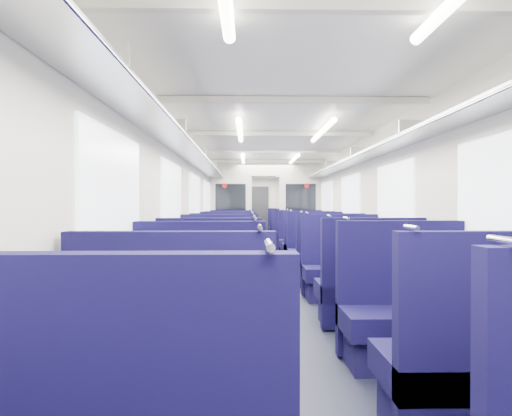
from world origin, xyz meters
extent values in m
cube|color=black|center=(0.00, 0.00, 0.00)|extent=(2.80, 18.00, 0.01)
cube|color=white|center=(0.00, 0.00, 2.35)|extent=(2.80, 18.00, 0.01)
cube|color=beige|center=(-1.40, 0.00, 1.18)|extent=(0.02, 18.00, 2.35)
cube|color=black|center=(-1.39, 0.00, 0.35)|extent=(0.03, 17.90, 0.70)
cube|color=beige|center=(1.40, 0.00, 1.18)|extent=(0.02, 18.00, 2.35)
cube|color=black|center=(1.39, 0.00, 0.35)|extent=(0.03, 17.90, 0.70)
cube|color=beige|center=(0.00, 9.00, 1.18)|extent=(2.80, 0.02, 2.35)
cube|color=#B2B5BA|center=(-1.22, 0.00, 1.97)|extent=(0.34, 17.40, 0.04)
cylinder|color=silver|center=(-1.04, 0.00, 1.95)|extent=(0.02, 17.40, 0.02)
cube|color=#B2B5BA|center=(-1.22, -6.00, 2.05)|extent=(0.34, 0.03, 0.14)
cube|color=#B2B5BA|center=(-1.22, -4.00, 2.05)|extent=(0.34, 0.03, 0.14)
cube|color=#B2B5BA|center=(-1.22, -2.00, 2.05)|extent=(0.34, 0.03, 0.14)
cube|color=#B2B5BA|center=(-1.22, 0.00, 2.05)|extent=(0.34, 0.03, 0.14)
cube|color=#B2B5BA|center=(-1.22, 2.00, 2.05)|extent=(0.34, 0.03, 0.14)
cube|color=#B2B5BA|center=(-1.22, 4.00, 2.05)|extent=(0.34, 0.03, 0.14)
cube|color=#B2B5BA|center=(-1.22, 6.00, 2.05)|extent=(0.34, 0.03, 0.14)
cube|color=#B2B5BA|center=(-1.22, 8.00, 2.05)|extent=(0.34, 0.03, 0.14)
cube|color=#B2B5BA|center=(1.22, 0.00, 1.97)|extent=(0.34, 17.40, 0.04)
cylinder|color=silver|center=(1.04, 0.00, 1.95)|extent=(0.02, 17.40, 0.02)
cube|color=#B2B5BA|center=(1.22, -4.00, 2.05)|extent=(0.34, 0.03, 0.14)
cube|color=#B2B5BA|center=(1.22, -2.00, 2.05)|extent=(0.34, 0.03, 0.14)
cube|color=#B2B5BA|center=(1.22, 0.00, 2.05)|extent=(0.34, 0.03, 0.14)
cube|color=#B2B5BA|center=(1.22, 2.00, 2.05)|extent=(0.34, 0.03, 0.14)
cube|color=#B2B5BA|center=(1.22, 4.00, 2.05)|extent=(0.34, 0.03, 0.14)
cube|color=#B2B5BA|center=(1.22, 6.00, 2.05)|extent=(0.34, 0.03, 0.14)
cube|color=#B2B5BA|center=(1.22, 8.00, 2.05)|extent=(0.34, 0.03, 0.14)
cube|color=white|center=(-1.38, -5.20, 1.42)|extent=(0.02, 1.30, 0.75)
cube|color=white|center=(-1.38, -2.90, 1.42)|extent=(0.02, 1.30, 0.75)
cube|color=white|center=(-1.38, -0.60, 1.42)|extent=(0.02, 1.30, 0.75)
cube|color=white|center=(-1.38, 1.70, 1.42)|extent=(0.02, 1.30, 0.75)
cube|color=white|center=(-1.38, 4.50, 1.42)|extent=(0.02, 1.30, 0.75)
cube|color=white|center=(-1.38, 6.80, 1.42)|extent=(0.02, 1.30, 0.75)
cube|color=white|center=(1.38, -5.20, 1.42)|extent=(0.02, 1.30, 0.75)
cube|color=white|center=(1.38, -2.90, 1.42)|extent=(0.02, 1.30, 0.75)
cube|color=white|center=(1.38, -0.60, 1.42)|extent=(0.02, 1.30, 0.75)
cube|color=white|center=(1.38, 1.70, 1.42)|extent=(0.02, 1.30, 0.75)
cube|color=white|center=(1.38, 4.50, 1.42)|extent=(0.02, 1.30, 0.75)
cube|color=white|center=(1.38, 6.80, 1.42)|extent=(0.02, 1.30, 0.75)
cube|color=beige|center=(0.00, -6.00, 2.31)|extent=(2.70, 0.06, 0.06)
cube|color=beige|center=(0.00, -4.00, 2.31)|extent=(2.70, 0.06, 0.06)
cube|color=beige|center=(0.00, -2.00, 2.31)|extent=(2.70, 0.06, 0.06)
cube|color=beige|center=(0.00, 0.00, 2.31)|extent=(2.70, 0.06, 0.06)
cube|color=beige|center=(0.00, 2.00, 2.31)|extent=(2.70, 0.06, 0.06)
cube|color=beige|center=(0.00, 4.00, 2.31)|extent=(2.70, 0.06, 0.06)
cube|color=beige|center=(0.00, 6.00, 2.31)|extent=(2.70, 0.06, 0.06)
cube|color=beige|center=(0.00, 8.00, 2.31)|extent=(2.70, 0.06, 0.06)
cylinder|color=white|center=(-0.55, -2.50, 2.26)|extent=(0.07, 1.60, 0.07)
cylinder|color=white|center=(-0.55, 1.00, 2.26)|extent=(0.07, 1.60, 0.07)
cylinder|color=white|center=(-0.55, 5.50, 2.26)|extent=(0.07, 1.60, 0.07)
cylinder|color=white|center=(0.55, -2.50, 2.26)|extent=(0.07, 1.60, 0.07)
cylinder|color=white|center=(0.55, 1.00, 2.26)|extent=(0.07, 1.60, 0.07)
cylinder|color=white|center=(0.55, 5.50, 2.26)|extent=(0.07, 1.60, 0.07)
cube|color=black|center=(0.00, 8.94, 1.00)|extent=(0.75, 0.06, 2.00)
cube|color=beige|center=(-0.88, 2.53, 1.18)|extent=(1.05, 0.08, 2.35)
cube|color=black|center=(-0.87, 2.48, 1.40)|extent=(0.76, 0.02, 0.80)
cylinder|color=red|center=(-1.02, 2.47, 1.75)|extent=(0.12, 0.01, 0.12)
cube|color=beige|center=(0.88, 2.53, 1.18)|extent=(1.05, 0.08, 2.35)
cube|color=black|center=(0.87, 2.48, 1.40)|extent=(0.76, 0.02, 0.80)
cylinder|color=red|center=(1.02, 2.47, 1.75)|extent=(0.12, 0.01, 0.12)
cube|color=beige|center=(0.00, 2.53, 2.17)|extent=(0.70, 0.08, 0.35)
cylinder|color=silver|center=(-0.38, -7.02, 1.17)|extent=(0.02, 0.16, 0.02)
cylinder|color=silver|center=(0.38, -6.86, 1.17)|extent=(0.02, 0.16, 0.02)
cube|color=#0F0C3C|center=(-0.83, -5.83, 0.36)|extent=(1.06, 0.55, 0.18)
cube|color=black|center=(-0.83, -5.83, 0.14)|extent=(0.97, 0.44, 0.27)
cube|color=#0F0C3C|center=(-0.83, -6.06, 0.58)|extent=(1.06, 0.10, 1.13)
cylinder|color=silver|center=(-0.38, -6.06, 1.17)|extent=(0.02, 0.16, 0.02)
cube|color=#0F0C3C|center=(0.83, -5.85, 0.36)|extent=(1.06, 0.55, 0.18)
cube|color=black|center=(0.83, -5.85, 0.14)|extent=(0.97, 0.44, 0.27)
cube|color=#0F0C3C|center=(0.83, -6.08, 0.58)|extent=(1.06, 0.10, 1.13)
cylinder|color=silver|center=(0.38, -6.08, 1.17)|extent=(0.02, 0.16, 0.02)
cube|color=#0F0C3C|center=(-0.83, -4.98, 0.36)|extent=(1.06, 0.55, 0.18)
cube|color=black|center=(-0.83, -4.98, 0.14)|extent=(0.97, 0.44, 0.27)
cube|color=#0F0C3C|center=(-0.83, -4.75, 0.58)|extent=(1.06, 0.10, 1.13)
cylinder|color=silver|center=(-0.38, -4.75, 1.17)|extent=(0.02, 0.16, 0.02)
cube|color=#0F0C3C|center=(0.83, -4.87, 0.36)|extent=(1.06, 0.55, 0.18)
cube|color=black|center=(0.83, -4.87, 0.14)|extent=(0.97, 0.44, 0.27)
cube|color=#0F0C3C|center=(0.83, -4.65, 0.58)|extent=(1.06, 0.10, 1.13)
cylinder|color=silver|center=(0.38, -4.65, 1.17)|extent=(0.02, 0.16, 0.02)
cube|color=#0F0C3C|center=(-0.83, -3.69, 0.36)|extent=(1.06, 0.55, 0.18)
cube|color=black|center=(-0.83, -3.69, 0.14)|extent=(0.97, 0.44, 0.27)
cube|color=#0F0C3C|center=(-0.83, -3.92, 0.58)|extent=(1.06, 0.10, 1.13)
cylinder|color=silver|center=(-0.38, -3.92, 1.17)|extent=(0.02, 0.16, 0.02)
cube|color=#0F0C3C|center=(0.83, -3.66, 0.36)|extent=(1.06, 0.55, 0.18)
cube|color=black|center=(0.83, -3.66, 0.14)|extent=(0.97, 0.44, 0.27)
cube|color=#0F0C3C|center=(0.83, -3.89, 0.58)|extent=(1.06, 0.10, 1.13)
cylinder|color=silver|center=(0.38, -3.89, 1.17)|extent=(0.02, 0.16, 0.02)
cube|color=#0F0C3C|center=(-0.83, -2.59, 0.36)|extent=(1.06, 0.55, 0.18)
cube|color=black|center=(-0.83, -2.59, 0.14)|extent=(0.97, 0.44, 0.27)
cube|color=#0F0C3C|center=(-0.83, -2.36, 0.58)|extent=(1.06, 0.10, 1.13)
cylinder|color=silver|center=(-0.38, -2.36, 1.17)|extent=(0.02, 0.16, 0.02)
cube|color=#0F0C3C|center=(0.83, -2.50, 0.36)|extent=(1.06, 0.55, 0.18)
cube|color=black|center=(0.83, -2.50, 0.14)|extent=(0.97, 0.44, 0.27)
cube|color=#0F0C3C|center=(0.83, -2.28, 0.58)|extent=(1.06, 0.10, 1.13)
cylinder|color=silver|center=(0.38, -2.28, 1.17)|extent=(0.02, 0.16, 0.02)
cube|color=#0F0C3C|center=(-0.83, -1.25, 0.36)|extent=(1.06, 0.55, 0.18)
cube|color=black|center=(-0.83, -1.25, 0.14)|extent=(0.97, 0.44, 0.27)
cube|color=#0F0C3C|center=(-0.83, -1.47, 0.58)|extent=(1.06, 0.10, 1.13)
cylinder|color=silver|center=(-0.38, -1.47, 1.17)|extent=(0.02, 0.16, 0.02)
cube|color=#0F0C3C|center=(0.83, -1.40, 0.36)|extent=(1.06, 0.55, 0.18)
cube|color=black|center=(0.83, -1.40, 0.14)|extent=(0.97, 0.44, 0.27)
cube|color=#0F0C3C|center=(0.83, -1.62, 0.58)|extent=(1.06, 0.10, 1.13)
cylinder|color=silver|center=(0.38, -1.62, 1.17)|extent=(0.02, 0.16, 0.02)
cube|color=#0F0C3C|center=(-0.83, -0.26, 0.36)|extent=(1.06, 0.55, 0.18)
cube|color=black|center=(-0.83, -0.26, 0.14)|extent=(0.97, 0.44, 0.27)
cube|color=#0F0C3C|center=(-0.83, -0.03, 0.58)|extent=(1.06, 0.10, 1.13)
cylinder|color=silver|center=(-0.38, -0.03, 1.17)|extent=(0.02, 0.16, 0.02)
cube|color=#0F0C3C|center=(0.83, -0.27, 0.36)|extent=(1.06, 0.55, 0.18)
cube|color=black|center=(0.83, -0.27, 0.14)|extent=(0.97, 0.44, 0.27)
cube|color=#0F0C3C|center=(0.83, -0.05, 0.58)|extent=(1.06, 0.10, 1.13)
cylinder|color=silver|center=(0.38, -0.05, 1.17)|extent=(0.02, 0.16, 0.02)
cube|color=#0F0C3C|center=(-0.83, 0.96, 0.36)|extent=(1.06, 0.55, 0.18)
cube|color=black|center=(-0.83, 0.96, 0.14)|extent=(0.97, 0.44, 0.27)
cube|color=#0F0C3C|center=(-0.83, 0.73, 0.58)|extent=(1.06, 0.10, 1.13)
cylinder|color=silver|center=(-0.38, 0.73, 1.17)|extent=(0.02, 0.16, 0.02)
cube|color=#0F0C3C|center=(0.83, 0.88, 0.36)|extent=(1.06, 0.55, 0.18)
cube|color=black|center=(0.83, 0.88, 0.14)|extent=(0.97, 0.44, 0.27)
cube|color=#0F0C3C|center=(0.83, 0.66, 0.58)|extent=(1.06, 0.10, 1.13)
cylinder|color=silver|center=(0.38, 0.66, 1.17)|extent=(0.02, 0.16, 0.02)
cube|color=#0F0C3C|center=(-0.83, 1.93, 0.36)|extent=(1.06, 0.55, 0.18)
cube|color=black|center=(-0.83, 1.93, 0.14)|extent=(0.97, 0.44, 0.27)
cube|color=#0F0C3C|center=(-0.83, 2.16, 0.58)|extent=(1.06, 0.10, 1.13)
cylinder|color=silver|center=(-0.38, 2.16, 1.17)|extent=(0.02, 0.16, 0.02)
cube|color=#0F0C3C|center=(0.83, 1.96, 0.36)|extent=(1.06, 0.55, 0.18)
cube|color=black|center=(0.83, 1.96, 0.14)|extent=(0.97, 0.44, 0.27)
cube|color=#0F0C3C|center=(0.83, 2.19, 0.58)|extent=(1.06, 0.10, 1.13)
cylinder|color=silver|center=(0.38, 2.19, 1.17)|extent=(0.02, 0.16, 0.02)
cube|color=#0F0C3C|center=(-0.83, 4.29, 0.36)|extent=(1.06, 0.55, 0.18)
cube|color=black|center=(-0.83, 4.29, 0.14)|extent=(0.97, 0.44, 0.27)
cube|color=#0F0C3C|center=(-0.83, 4.06, 0.58)|extent=(1.06, 0.10, 1.13)
cylinder|color=silver|center=(-0.38, 4.06, 1.17)|extent=(0.02, 0.16, 0.02)
cube|color=#0F0C3C|center=(0.83, 4.08, 0.36)|extent=(1.06, 0.55, 0.18)
cube|color=black|center=(0.83, 4.08, 0.14)|extent=(0.97, 0.44, 0.27)
cube|color=#0F0C3C|center=(0.83, 3.86, 0.58)|extent=(1.06, 0.10, 1.13)
cylinder|color=silver|center=(0.38, 3.86, 1.17)|extent=(0.02, 0.16, 0.02)
cube|color=#0F0C3C|center=(-0.83, 5.09, 0.36)|extent=(1.06, 0.55, 0.18)
cube|color=black|center=(-0.83, 5.09, 0.14)|extent=(0.97, 0.44, 0.27)
cube|color=#0F0C3C|center=(-0.83, 5.32, 0.58)|extent=(1.06, 0.10, 1.13)
cylinder|color=silver|center=(-0.38, 5.32, 1.17)|extent=(0.02, 0.16, 0.02)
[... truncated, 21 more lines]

